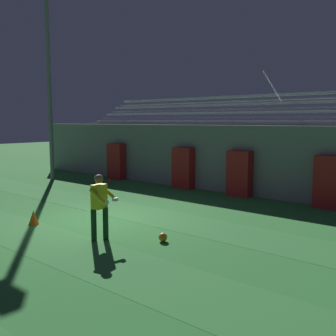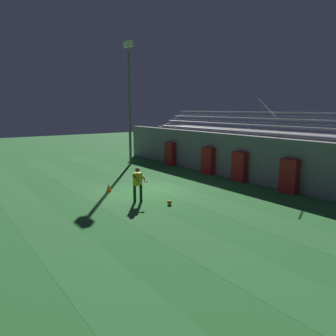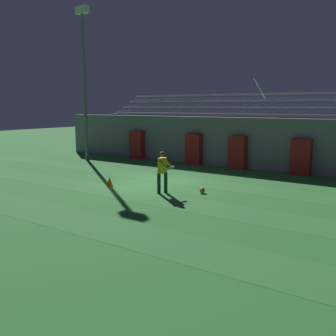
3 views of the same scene
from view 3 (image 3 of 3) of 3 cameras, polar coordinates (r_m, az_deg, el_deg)
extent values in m
plane|color=#2D7533|center=(17.80, -2.52, -2.14)|extent=(80.00, 80.00, 0.00)
cube|color=#337A38|center=(13.70, -18.25, -5.99)|extent=(28.00, 1.82, 0.01)
cube|color=#337A38|center=(16.05, -7.71, -3.44)|extent=(28.00, 1.82, 0.01)
cube|color=#337A38|center=(18.81, -0.10, -1.51)|extent=(28.00, 1.82, 0.01)
cube|color=gray|center=(23.02, 7.48, 3.86)|extent=(24.00, 0.60, 2.80)
cube|color=#B21E1E|center=(23.30, 3.75, 2.75)|extent=(0.98, 0.44, 1.81)
cube|color=#B21E1E|center=(21.95, 10.04, 2.25)|extent=(0.98, 0.44, 1.81)
cube|color=#B21E1E|center=(25.85, -4.52, 3.36)|extent=(0.98, 0.44, 1.81)
cube|color=#B21E1E|center=(20.71, 18.73, 1.51)|extent=(0.98, 0.44, 1.81)
cube|color=gray|center=(24.79, 9.67, 4.29)|extent=(18.00, 3.20, 2.90)
cube|color=silver|center=(23.60, 8.42, 7.73)|extent=(17.10, 0.36, 0.10)
cube|color=gray|center=(23.43, 8.19, 7.17)|extent=(17.10, 0.60, 0.04)
cube|color=silver|center=(24.22, 9.21, 8.69)|extent=(17.10, 0.36, 0.10)
cube|color=gray|center=(24.04, 8.98, 8.15)|extent=(17.10, 0.60, 0.04)
cube|color=silver|center=(24.85, 9.96, 9.60)|extent=(17.10, 0.36, 0.10)
cube|color=gray|center=(24.67, 9.74, 9.08)|extent=(17.10, 0.60, 0.04)
cube|color=silver|center=(25.49, 10.68, 10.46)|extent=(17.10, 0.36, 0.10)
cube|color=gray|center=(25.30, 10.47, 9.96)|extent=(17.10, 0.60, 0.04)
cylinder|color=silver|center=(23.62, 13.19, 11.11)|extent=(0.06, 1.93, 1.25)
cylinder|color=slate|center=(25.72, -12.01, 11.20)|extent=(0.20, 0.20, 9.01)
cube|color=#F2EDCC|center=(26.34, -12.37, 21.51)|extent=(0.90, 0.36, 0.44)
cylinder|color=#143319|center=(15.65, -0.33, -2.15)|extent=(0.17, 0.17, 0.82)
cylinder|color=#143319|center=(15.53, -1.33, -2.24)|extent=(0.17, 0.17, 0.82)
cube|color=yellow|center=(15.47, -0.84, 0.38)|extent=(0.32, 0.42, 0.60)
sphere|color=brown|center=(15.41, -0.84, 2.00)|extent=(0.22, 0.22, 0.22)
cylinder|color=yellow|center=(15.63, -0.01, 0.66)|extent=(0.49, 0.19, 0.37)
cylinder|color=yellow|center=(15.19, -0.71, 0.41)|extent=(0.49, 0.19, 0.37)
cube|color=silver|center=(15.53, 0.61, 0.12)|extent=(0.13, 0.13, 0.08)
cube|color=silver|center=(15.17, 0.04, -0.09)|extent=(0.13, 0.13, 0.08)
sphere|color=orange|center=(15.72, 4.99, -3.25)|extent=(0.22, 0.22, 0.22)
cone|color=orange|center=(17.10, -8.47, -1.98)|extent=(0.30, 0.30, 0.42)
cylinder|color=red|center=(24.19, -4.66, 1.10)|extent=(0.07, 0.07, 0.24)
camera|label=1|loc=(6.32, 21.17, 4.28)|focal=42.00mm
camera|label=2|loc=(6.26, 78.47, 10.92)|focal=35.00mm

